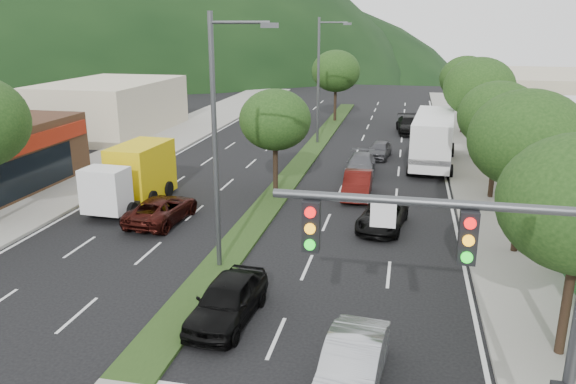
% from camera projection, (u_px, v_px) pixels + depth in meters
% --- Properties ---
extents(sidewalk_right, '(5.00, 90.00, 0.15)m').
position_uv_depth(sidewalk_right, '(488.00, 176.00, 36.34)').
color(sidewalk_right, gray).
rests_on(sidewalk_right, ground).
extents(sidewalk_left, '(6.00, 90.00, 0.15)m').
position_uv_depth(sidewalk_left, '(126.00, 157.00, 41.44)').
color(sidewalk_left, gray).
rests_on(sidewalk_left, ground).
extents(median, '(1.60, 56.00, 0.12)m').
position_uv_depth(median, '(307.00, 156.00, 41.65)').
color(median, '#1D3613').
rests_on(median, ground).
extents(traffic_signal, '(6.12, 0.40, 7.00)m').
position_uv_depth(traffic_signal, '(496.00, 289.00, 10.87)').
color(traffic_signal, '#47494C').
rests_on(traffic_signal, ground).
extents(bldg_left_far, '(9.00, 14.00, 4.60)m').
position_uv_depth(bldg_left_far, '(111.00, 107.00, 50.41)').
color(bldg_left_far, beige).
rests_on(bldg_left_far, ground).
extents(bldg_right_far, '(10.00, 16.00, 5.20)m').
position_uv_depth(bldg_right_far, '(544.00, 101.00, 51.99)').
color(bldg_right_far, beige).
rests_on(bldg_right_far, ground).
extents(hill_far, '(176.00, 132.00, 82.00)m').
position_uv_depth(hill_far, '(39.00, 64.00, 134.41)').
color(hill_far, black).
rests_on(hill_far, ground).
extents(tree_r_b, '(4.80, 4.80, 6.94)m').
position_uv_depth(tree_r_b, '(528.00, 139.00, 22.83)').
color(tree_r_b, black).
rests_on(tree_r_b, sidewalk_right).
extents(tree_r_c, '(4.40, 4.40, 6.48)m').
position_uv_depth(tree_r_c, '(499.00, 116.00, 30.40)').
color(tree_r_c, black).
rests_on(tree_r_c, sidewalk_right).
extents(tree_r_d, '(5.00, 5.00, 7.17)m').
position_uv_depth(tree_r_d, '(479.00, 88.00, 39.64)').
color(tree_r_d, black).
rests_on(tree_r_d, sidewalk_right).
extents(tree_r_e, '(4.60, 4.60, 6.71)m').
position_uv_depth(tree_r_e, '(466.00, 79.00, 49.08)').
color(tree_r_e, black).
rests_on(tree_r_e, sidewalk_right).
extents(tree_med_near, '(4.00, 4.00, 6.02)m').
position_uv_depth(tree_med_near, '(275.00, 120.00, 31.02)').
color(tree_med_near, black).
rests_on(tree_med_near, median).
extents(tree_med_far, '(4.80, 4.80, 6.94)m').
position_uv_depth(tree_med_far, '(336.00, 71.00, 55.19)').
color(tree_med_far, black).
rests_on(tree_med_far, median).
extents(streetlight_near, '(2.60, 0.25, 10.00)m').
position_uv_depth(streetlight_near, '(220.00, 133.00, 21.29)').
color(streetlight_near, '#47494C').
rests_on(streetlight_near, ground).
extents(streetlight_mid, '(2.60, 0.25, 10.00)m').
position_uv_depth(streetlight_mid, '(321.00, 75.00, 44.69)').
color(streetlight_mid, '#47494C').
rests_on(streetlight_mid, ground).
extents(sedan_silver, '(1.89, 4.48, 1.44)m').
position_uv_depth(sedan_silver, '(352.00, 366.00, 15.14)').
color(sedan_silver, '#A9ACB1').
rests_on(sedan_silver, ground).
extents(suv_maroon, '(2.50, 4.91, 1.33)m').
position_uv_depth(suv_maroon, '(162.00, 209.00, 27.98)').
color(suv_maroon, black).
rests_on(suv_maroon, ground).
extents(car_queue_a, '(2.04, 4.49, 1.49)m').
position_uv_depth(car_queue_a, '(227.00, 300.00, 18.65)').
color(car_queue_a, black).
rests_on(car_queue_a, ground).
extents(car_queue_b, '(1.92, 4.55, 1.31)m').
position_uv_depth(car_queue_b, '(361.00, 164.00, 36.83)').
color(car_queue_b, '#535459').
rests_on(car_queue_b, ground).
extents(car_queue_c, '(1.61, 4.40, 1.44)m').
position_uv_depth(car_queue_c, '(357.00, 184.00, 32.08)').
color(car_queue_c, '#480F0C').
rests_on(car_queue_c, ground).
extents(car_queue_d, '(2.56, 4.60, 1.22)m').
position_uv_depth(car_queue_d, '(382.00, 216.00, 27.10)').
color(car_queue_d, black).
rests_on(car_queue_d, ground).
extents(car_queue_e, '(1.85, 3.76, 1.23)m').
position_uv_depth(car_queue_e, '(380.00, 150.00, 41.33)').
color(car_queue_e, '#46464B').
rests_on(car_queue_e, ground).
extents(car_queue_f, '(2.59, 5.25, 1.47)m').
position_uv_depth(car_queue_f, '(409.00, 125.00, 50.57)').
color(car_queue_f, black).
rests_on(car_queue_f, ground).
extents(box_truck, '(2.77, 6.53, 3.17)m').
position_uv_depth(box_truck, '(135.00, 177.00, 30.66)').
color(box_truck, white).
rests_on(box_truck, ground).
extents(motorhome, '(3.48, 9.33, 3.51)m').
position_uv_depth(motorhome, '(433.00, 139.00, 38.89)').
color(motorhome, white).
rests_on(motorhome, ground).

